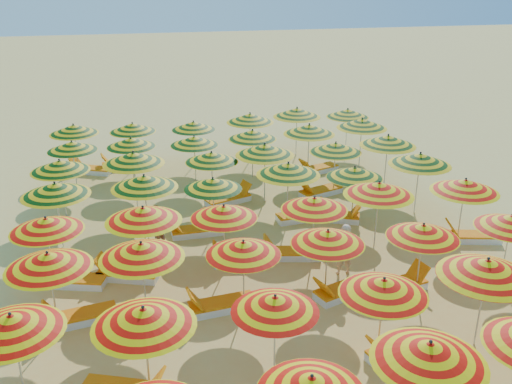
{
  "coord_description": "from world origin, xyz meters",
  "views": [
    {
      "loc": [
        -3.52,
        -15.76,
        8.31
      ],
      "look_at": [
        0.0,
        0.5,
        1.6
      ],
      "focal_mm": 40.0,
      "sensor_mm": 36.0,
      "label": 1
    }
  ],
  "objects_px": {
    "umbrella_14": "(243,248)",
    "umbrella_16": "(423,231)",
    "umbrella_24": "(55,189)",
    "umbrella_32": "(212,157)",
    "umbrella_47": "(348,113)",
    "lounger_6": "(398,286)",
    "umbrella_36": "(72,146)",
    "umbrella_42": "(74,129)",
    "umbrella_3": "(429,353)",
    "umbrella_37": "(131,142)",
    "umbrella_41": "(362,123)",
    "beachgoer_b": "(155,227)",
    "umbrella_35": "(388,141)",
    "lounger_10": "(291,253)",
    "beachgoer_a": "(344,249)",
    "umbrella_34": "(336,148)",
    "umbrella_44": "(193,126)",
    "umbrella_17": "(511,222)",
    "lounger_9": "(241,259)",
    "umbrella_38": "(194,141)",
    "umbrella_9": "(384,287)",
    "umbrella_19": "(143,214)",
    "umbrella_45": "(250,118)",
    "lounger_3": "(80,317)",
    "lounger_17": "(318,169)",
    "lounger_8": "(127,274)",
    "lounger_2": "(400,350)",
    "lounger_14": "(336,216)",
    "umbrella_31": "(133,158)",
    "lounger_4": "(220,305)",
    "lounger_7": "(73,280)",
    "umbrella_29": "(420,159)",
    "umbrella_46": "(297,112)",
    "lounger_15": "(229,199)",
    "umbrella_13": "(141,251)",
    "umbrella_8": "(275,304)",
    "umbrella_27": "(288,169)",
    "umbrella_10": "(487,268)",
    "umbrella_43": "(133,128)",
    "umbrella_25": "(144,182)",
    "umbrella_12": "(48,261)",
    "umbrella_39": "(252,135)",
    "umbrella_6": "(11,324)",
    "umbrella_33": "(265,150)",
    "lounger_12": "(196,231)",
    "umbrella_23": "(465,186)",
    "umbrella_18": "(46,225)",
    "umbrella_40": "(309,129)",
    "umbrella_26": "(213,184)",
    "umbrella_21": "(314,204)"
  },
  "relations": [
    {
      "from": "umbrella_14",
      "to": "umbrella_16",
      "type": "relative_size",
      "value": 1.05
    },
    {
      "from": "umbrella_24",
      "to": "umbrella_32",
      "type": "bearing_deg",
      "value": 25.98
    },
    {
      "from": "umbrella_47",
      "to": "lounger_6",
      "type": "distance_m",
      "value": 12.53
    },
    {
      "from": "umbrella_36",
      "to": "umbrella_42",
      "type": "bearing_deg",
      "value": 92.07
    },
    {
      "from": "umbrella_3",
      "to": "umbrella_37",
      "type": "distance_m",
      "value": 15.37
    },
    {
      "from": "umbrella_41",
      "to": "beachgoer_b",
      "type": "relative_size",
      "value": 1.59
    },
    {
      "from": "umbrella_35",
      "to": "lounger_10",
      "type": "height_order",
      "value": "umbrella_35"
    },
    {
      "from": "umbrella_35",
      "to": "beachgoer_a",
      "type": "distance_m",
      "value": 7.12
    },
    {
      "from": "umbrella_34",
      "to": "umbrella_44",
      "type": "relative_size",
      "value": 1.21
    },
    {
      "from": "umbrella_17",
      "to": "lounger_9",
      "type": "xyz_separation_m",
      "value": [
        -6.99,
        2.45,
        -1.65
      ]
    },
    {
      "from": "umbrella_17",
      "to": "umbrella_38",
      "type": "distance_m",
      "value": 12.06
    },
    {
      "from": "umbrella_41",
      "to": "umbrella_9",
      "type": "bearing_deg",
      "value": -109.93
    },
    {
      "from": "umbrella_19",
      "to": "umbrella_45",
      "type": "distance_m",
      "value": 10.75
    },
    {
      "from": "lounger_3",
      "to": "lounger_17",
      "type": "xyz_separation_m",
      "value": [
        9.15,
        9.18,
        0.0
      ]
    },
    {
      "from": "lounger_8",
      "to": "lounger_2",
      "type": "bearing_deg",
      "value": 160.62
    },
    {
      "from": "umbrella_45",
      "to": "umbrella_14",
      "type": "bearing_deg",
      "value": -102.46
    },
    {
      "from": "umbrella_41",
      "to": "lounger_8",
      "type": "height_order",
      "value": "umbrella_41"
    },
    {
      "from": "lounger_8",
      "to": "lounger_10",
      "type": "bearing_deg",
      "value": -158.37
    },
    {
      "from": "umbrella_34",
      "to": "umbrella_42",
      "type": "distance_m",
      "value": 10.82
    },
    {
      "from": "umbrella_37",
      "to": "lounger_14",
      "type": "distance_m",
      "value": 8.55
    },
    {
      "from": "umbrella_31",
      "to": "lounger_4",
      "type": "bearing_deg",
      "value": -74.26
    },
    {
      "from": "lounger_14",
      "to": "lounger_7",
      "type": "bearing_deg",
      "value": -139.85
    },
    {
      "from": "umbrella_29",
      "to": "umbrella_42",
      "type": "xyz_separation_m",
      "value": [
        -12.03,
        6.94,
        -0.12
      ]
    },
    {
      "from": "umbrella_3",
      "to": "umbrella_46",
      "type": "height_order",
      "value": "umbrella_46"
    },
    {
      "from": "lounger_9",
      "to": "lounger_15",
      "type": "relative_size",
      "value": 0.99
    },
    {
      "from": "umbrella_31",
      "to": "umbrella_16",
      "type": "bearing_deg",
      "value": -44.0
    },
    {
      "from": "umbrella_14",
      "to": "umbrella_13",
      "type": "bearing_deg",
      "value": 177.93
    },
    {
      "from": "umbrella_41",
      "to": "lounger_14",
      "type": "relative_size",
      "value": 1.24
    },
    {
      "from": "umbrella_14",
      "to": "lounger_7",
      "type": "xyz_separation_m",
      "value": [
        -4.39,
        2.16,
        -1.61
      ]
    },
    {
      "from": "beachgoer_b",
      "to": "umbrella_24",
      "type": "bearing_deg",
      "value": -60.31
    },
    {
      "from": "umbrella_42",
      "to": "beachgoer_a",
      "type": "xyz_separation_m",
      "value": [
        8.01,
        -10.48,
        -1.11
      ]
    },
    {
      "from": "umbrella_8",
      "to": "umbrella_27",
      "type": "xyz_separation_m",
      "value": [
        2.27,
        7.3,
        0.25
      ]
    },
    {
      "from": "umbrella_10",
      "to": "umbrella_38",
      "type": "relative_size",
      "value": 1.06
    },
    {
      "from": "umbrella_16",
      "to": "umbrella_43",
      "type": "distance_m",
      "value": 13.85
    },
    {
      "from": "umbrella_37",
      "to": "lounger_2",
      "type": "relative_size",
      "value": 1.28
    },
    {
      "from": "umbrella_25",
      "to": "lounger_4",
      "type": "distance_m",
      "value": 5.19
    },
    {
      "from": "umbrella_25",
      "to": "umbrella_12",
      "type": "bearing_deg",
      "value": -117.25
    },
    {
      "from": "umbrella_39",
      "to": "umbrella_6",
      "type": "bearing_deg",
      "value": -121.39
    },
    {
      "from": "umbrella_33",
      "to": "lounger_12",
      "type": "relative_size",
      "value": 1.43
    },
    {
      "from": "umbrella_43",
      "to": "lounger_14",
      "type": "height_order",
      "value": "umbrella_43"
    },
    {
      "from": "umbrella_23",
      "to": "umbrella_46",
      "type": "distance_m",
      "value": 10.05
    },
    {
      "from": "umbrella_18",
      "to": "umbrella_27",
      "type": "relative_size",
      "value": 0.8
    },
    {
      "from": "umbrella_40",
      "to": "lounger_2",
      "type": "distance_m",
      "value": 12.11
    },
    {
      "from": "umbrella_37",
      "to": "lounger_3",
      "type": "relative_size",
      "value": 1.29
    },
    {
      "from": "lounger_10",
      "to": "lounger_17",
      "type": "distance_m",
      "value": 7.73
    },
    {
      "from": "umbrella_26",
      "to": "umbrella_39",
      "type": "height_order",
      "value": "umbrella_39"
    },
    {
      "from": "umbrella_21",
      "to": "umbrella_31",
      "type": "xyz_separation_m",
      "value": [
        -5.05,
        4.78,
        0.18
      ]
    },
    {
      "from": "umbrella_3",
      "to": "lounger_17",
      "type": "bearing_deg",
      "value": 79.44
    },
    {
      "from": "umbrella_13",
      "to": "lounger_6",
      "type": "bearing_deg",
      "value": -0.85
    },
    {
      "from": "umbrella_38",
      "to": "lounger_7",
      "type": "height_order",
      "value": "umbrella_38"
    }
  ]
}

